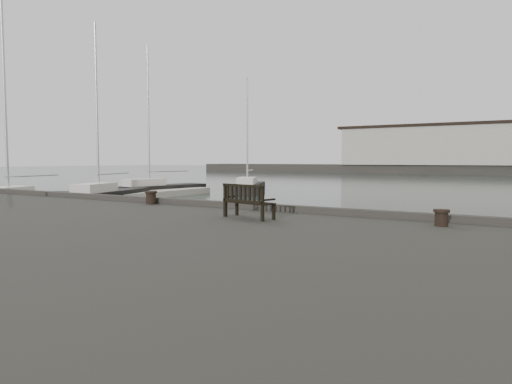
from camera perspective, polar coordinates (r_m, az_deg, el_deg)
ground at (r=13.29m, az=2.85°, el=-9.01°), size 400.00×400.00×0.00m
pontoon at (r=33.89m, az=-19.43°, el=-0.87°), size 2.00×24.00×0.50m
breakwater at (r=103.96m, az=25.36°, el=4.34°), size 140.00×9.50×12.20m
bench at (r=11.24m, az=-0.97°, el=-1.98°), size 1.49×0.80×0.81m
bollard_left at (r=15.26m, az=-12.99°, el=-0.68°), size 0.53×0.53×0.42m
bollard_right at (r=10.69m, az=22.16°, el=-3.00°), size 0.35×0.35×0.36m
yacht_a at (r=31.58m, az=-27.85°, el=-1.46°), size 4.38×9.83×13.03m
yacht_b at (r=40.78m, az=-12.58°, el=0.05°), size 3.97×10.39×13.40m
yacht_c at (r=34.15m, az=-18.59°, el=-0.82°), size 5.12×9.94×13.03m
yacht_d at (r=43.09m, az=-1.00°, el=0.33°), size 5.80×9.02×11.21m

